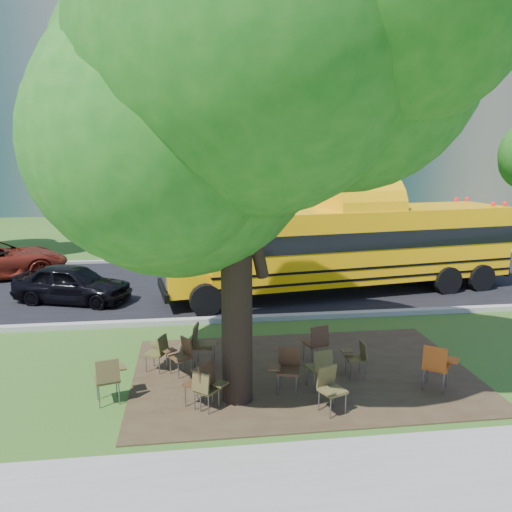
{
  "coord_description": "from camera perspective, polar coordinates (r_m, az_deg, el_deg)",
  "views": [
    {
      "loc": [
        -1.23,
        -10.01,
        4.51
      ],
      "look_at": [
        0.53,
        3.48,
        1.73
      ],
      "focal_mm": 35.0,
      "sensor_mm": 36.0,
      "label": 1
    }
  ],
  "objects": [
    {
      "name": "ground",
      "position": [
        11.05,
        -0.39,
        -12.52
      ],
      "size": [
        160.0,
        160.0,
        0.0
      ],
      "primitive_type": "plane",
      "color": "#304F18",
      "rests_on": "ground"
    },
    {
      "name": "dirt_patch",
      "position": [
        10.76,
        5.38,
        -13.19
      ],
      "size": [
        7.0,
        4.5,
        0.03
      ],
      "primitive_type": "cube",
      "color": "#382819",
      "rests_on": "ground"
    },
    {
      "name": "asphalt_road",
      "position": [
        17.64,
        -3.19,
        -3.2
      ],
      "size": [
        80.0,
        8.0,
        0.04
      ],
      "primitive_type": "cube",
      "color": "black",
      "rests_on": "ground"
    },
    {
      "name": "kerb_near",
      "position": [
        13.81,
        -1.94,
        -7.2
      ],
      "size": [
        80.0,
        0.25,
        0.14
      ],
      "primitive_type": "cube",
      "color": "gray",
      "rests_on": "ground"
    },
    {
      "name": "kerb_far",
      "position": [
        21.61,
        -4.01,
        -0.33
      ],
      "size": [
        80.0,
        0.25,
        0.14
      ],
      "primitive_type": "cube",
      "color": "gray",
      "rests_on": "ground"
    },
    {
      "name": "building_main",
      "position": [
        46.96,
        -16.58,
        19.04
      ],
      "size": [
        38.0,
        16.0,
        22.0
      ],
      "primitive_type": "cube",
      "color": "slate",
      "rests_on": "ground"
    },
    {
      "name": "building_right",
      "position": [
        54.83,
        21.29,
        19.19
      ],
      "size": [
        30.0,
        16.0,
        25.0
      ],
      "primitive_type": "cube",
      "color": "#6B6559",
      "rests_on": "ground"
    },
    {
      "name": "bg_tree_2",
      "position": [
        26.29,
        -15.95,
        10.47
      ],
      "size": [
        4.8,
        4.8,
        6.62
      ],
      "color": "black",
      "rests_on": "ground"
    },
    {
      "name": "bg_tree_3",
      "position": [
        25.73,
        13.92,
        12.38
      ],
      "size": [
        5.6,
        5.6,
        7.84
      ],
      "color": "black",
      "rests_on": "ground"
    },
    {
      "name": "main_tree",
      "position": [
        8.67,
        -2.41,
        19.0
      ],
      "size": [
        7.2,
        7.2,
        9.25
      ],
      "color": "black",
      "rests_on": "ground"
    },
    {
      "name": "school_bus",
      "position": [
        16.67,
        11.2,
        1.33
      ],
      "size": [
        11.62,
        4.12,
        2.79
      ],
      "rotation": [
        0.0,
        0.0,
        0.15
      ],
      "color": "#FFAE08",
      "rests_on": "ground"
    },
    {
      "name": "chair_0",
      "position": [
        9.72,
        -16.47,
        -12.94
      ],
      "size": [
        0.61,
        0.66,
        0.9
      ],
      "rotation": [
        0.0,
        0.0,
        0.27
      ],
      "color": "brown",
      "rests_on": "ground"
    },
    {
      "name": "chair_1",
      "position": [
        9.14,
        -5.74,
        -14.62
      ],
      "size": [
        0.67,
        0.53,
        0.78
      ],
      "rotation": [
        0.0,
        0.0,
        -0.69
      ],
      "color": "#4B4020",
      "rests_on": "ground"
    },
    {
      "name": "chair_2",
      "position": [
        9.28,
        -6.22,
        -13.77
      ],
      "size": [
        0.6,
        0.76,
        0.89
      ],
      "rotation": [
        0.0,
        0.0,
        0.88
      ],
      "color": "#402917",
      "rests_on": "ground"
    },
    {
      "name": "chair_3",
      "position": [
        9.78,
        3.58,
        -12.36
      ],
      "size": [
        0.68,
        0.53,
        0.88
      ],
      "rotation": [
        0.0,
        0.0,
        2.85
      ],
      "color": "#472C19",
      "rests_on": "ground"
    },
    {
      "name": "chair_4",
      "position": [
        9.93,
        7.44,
        -12.18
      ],
      "size": [
        0.58,
        0.61,
        0.85
      ],
      "rotation": [
        0.0,
        0.0,
        0.23
      ],
      "color": "#48441F",
      "rests_on": "ground"
    },
    {
      "name": "chair_5",
      "position": [
        9.13,
        8.42,
        -14.44
      ],
      "size": [
        0.58,
        0.66,
        0.85
      ],
      "rotation": [
        0.0,
        0.0,
        3.53
      ],
      "color": "brown",
      "rests_on": "ground"
    },
    {
      "name": "chair_6",
      "position": [
        10.61,
        11.53,
        -11.04
      ],
      "size": [
        0.46,
        0.5,
        0.77
      ],
      "rotation": [
        0.0,
        0.0,
        1.59
      ],
      "color": "#463B1E",
      "rests_on": "ground"
    },
    {
      "name": "chair_7",
      "position": [
        10.37,
        20.0,
        -11.41
      ],
      "size": [
        0.81,
        0.64,
        0.95
      ],
      "rotation": [
        0.0,
        0.0,
        -0.66
      ],
      "color": "#AE4912",
      "rests_on": "ground"
    },
    {
      "name": "chair_8",
      "position": [
        10.83,
        -11.08,
        -10.4
      ],
      "size": [
        0.52,
        0.66,
        0.81
      ],
      "rotation": [
        0.0,
        0.0,
        1.11
      ],
      "color": "#4F4B22",
      "rests_on": "ground"
    },
    {
      "name": "chair_9",
      "position": [
        10.6,
        -8.49,
        -10.85
      ],
      "size": [
        0.66,
        0.53,
        0.79
      ],
      "rotation": [
        0.0,
        0.0,
        2.16
      ],
      "color": "#51341D",
      "rests_on": "ground"
    },
    {
      "name": "chair_10",
      "position": [
        10.9,
        -6.28,
        -9.67
      ],
      "size": [
        0.54,
        0.7,
        0.93
      ],
      "rotation": [
        0.0,
        0.0,
        -1.79
      ],
      "color": "#493D1F",
      "rests_on": "ground"
    },
    {
      "name": "chair_11",
      "position": [
        11.03,
        7.05,
        -9.48
      ],
      "size": [
        0.62,
        0.67,
        0.91
      ],
      "rotation": [
        0.0,
        0.0,
        0.29
      ],
      "color": "#4C2D1B",
      "rests_on": "ground"
    },
    {
      "name": "black_car",
      "position": [
        16.34,
        -20.25,
        -2.99
      ],
      "size": [
        3.84,
        2.48,
        1.22
      ],
      "primitive_type": "imported",
      "rotation": [
        0.0,
        0.0,
        1.25
      ],
      "color": "black",
      "rests_on": "ground"
    }
  ]
}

